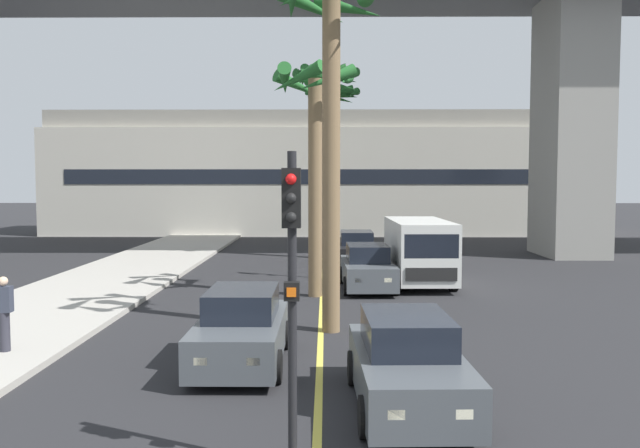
# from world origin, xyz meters

# --- Properties ---
(sidewalk_left) EXTENTS (4.80, 80.00, 0.15)m
(sidewalk_left) POSITION_xyz_m (-8.00, 16.00, 0.07)
(sidewalk_left) COLOR #ADA89E
(sidewalk_left) RESTS_ON ground
(lane_stripe_center) EXTENTS (0.14, 56.00, 0.01)m
(lane_stripe_center) POSITION_xyz_m (0.00, 24.00, 0.00)
(lane_stripe_center) COLOR #DBCC4C
(lane_stripe_center) RESTS_ON ground
(pier_building_backdrop) EXTENTS (38.94, 8.04, 8.59)m
(pier_building_backdrop) POSITION_xyz_m (0.00, 47.93, 4.23)
(pier_building_backdrop) COLOR beige
(pier_building_backdrop) RESTS_ON ground
(car_queue_front) EXTENTS (1.85, 4.11, 1.56)m
(car_queue_front) POSITION_xyz_m (1.50, 28.90, 0.72)
(car_queue_front) COLOR black
(car_queue_front) RESTS_ON ground
(car_queue_second) EXTENTS (1.93, 4.15, 1.56)m
(car_queue_second) POSITION_xyz_m (1.50, 10.79, 0.72)
(car_queue_second) COLOR #4C5156
(car_queue_second) RESTS_ON ground
(car_queue_third) EXTENTS (1.84, 4.10, 1.56)m
(car_queue_third) POSITION_xyz_m (-1.62, 13.38, 0.72)
(car_queue_third) COLOR #4C5156
(car_queue_third) RESTS_ON ground
(car_queue_fourth) EXTENTS (1.93, 4.15, 1.56)m
(car_queue_fourth) POSITION_xyz_m (1.59, 22.82, 0.72)
(car_queue_fourth) COLOR #4C5156
(car_queue_fourth) RESTS_ON ground
(delivery_van) EXTENTS (2.23, 5.28, 2.36)m
(delivery_van) POSITION_xyz_m (3.55, 23.92, 1.29)
(delivery_van) COLOR silver
(delivery_van) RESTS_ON ground
(traffic_light_median_near) EXTENTS (0.24, 0.37, 4.20)m
(traffic_light_median_near) POSITION_xyz_m (-0.31, 8.36, 2.71)
(traffic_light_median_near) COLOR black
(traffic_light_median_near) RESTS_ON ground
(traffic_light_median_far) EXTENTS (0.24, 0.37, 4.20)m
(traffic_light_median_far) POSITION_xyz_m (-0.14, 25.29, 2.71)
(traffic_light_median_far) COLOR black
(traffic_light_median_far) RESTS_ON ground
(palm_tree_near_median) EXTENTS (3.35, 3.38, 9.35)m
(palm_tree_near_median) POSITION_xyz_m (0.12, 31.88, 7.39)
(palm_tree_near_median) COLOR brown
(palm_tree_near_median) RESTS_ON ground
(palm_tree_mid_median) EXTENTS (2.98, 3.09, 7.59)m
(palm_tree_mid_median) POSITION_xyz_m (-0.24, 21.33, 5.74)
(palm_tree_mid_median) COLOR brown
(palm_tree_mid_median) RESTS_ON ground
(palm_tree_far_median) EXTENTS (2.91, 3.02, 8.84)m
(palm_tree_far_median) POSITION_xyz_m (0.27, 16.32, 6.62)
(palm_tree_far_median) COLOR brown
(palm_tree_far_median) RESTS_ON ground
(palm_tree_farthest_median) EXTENTS (3.33, 3.37, 9.37)m
(palm_tree_farthest_median) POSITION_xyz_m (0.47, 38.77, 7.81)
(palm_tree_farthest_median) COLOR brown
(palm_tree_farthest_median) RESTS_ON ground
(pedestrian_mid_block) EXTENTS (0.34, 0.22, 1.62)m
(pedestrian_mid_block) POSITION_xyz_m (-6.78, 13.77, 1.00)
(pedestrian_mid_block) COLOR #2D2D38
(pedestrian_mid_block) RESTS_ON sidewalk_left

